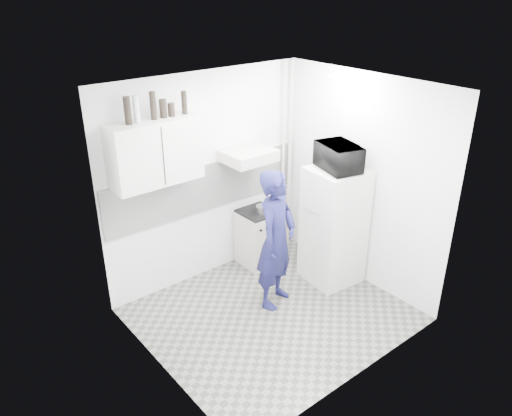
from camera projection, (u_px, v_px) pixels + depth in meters
floor at (272, 314)px, 5.77m from camera, size 2.80×2.80×0.00m
ceiling at (276, 88)px, 4.66m from camera, size 2.80×2.80×0.00m
wall_back at (207, 179)px, 6.09m from camera, size 2.80×0.00×2.80m
wall_left at (154, 257)px, 4.42m from camera, size 0.00×2.60×2.60m
wall_right at (361, 181)px, 6.01m from camera, size 0.00×2.60×2.60m
person at (276, 240)px, 5.66m from camera, size 0.72×0.61×1.67m
stove at (258, 238)px, 6.66m from camera, size 0.47×0.47×0.74m
fridge at (334, 226)px, 6.16m from camera, size 0.68×0.68×1.49m
stove_top at (258, 212)px, 6.49m from camera, size 0.45×0.45×0.03m
saucepan at (263, 209)px, 6.43m from camera, size 0.17×0.17×0.09m
microwave at (339, 157)px, 5.78m from camera, size 0.64×0.51×0.31m
bottle_b at (127, 111)px, 4.95m from camera, size 0.07×0.07×0.28m
bottle_c at (136, 109)px, 5.00m from camera, size 0.07×0.07×0.27m
bottle_d at (153, 106)px, 5.11m from camera, size 0.07×0.07×0.29m
canister_a at (163, 109)px, 5.19m from camera, size 0.08×0.08×0.19m
canister_b at (171, 110)px, 5.26m from camera, size 0.07×0.07×0.14m
bottle_e at (184, 102)px, 5.33m from camera, size 0.06×0.06×0.25m
upper_cabinet at (155, 152)px, 5.31m from camera, size 1.00×0.35×0.70m
range_hood at (248, 155)px, 6.06m from camera, size 0.60×0.50×0.14m
backsplash at (208, 187)px, 6.12m from camera, size 2.74×0.03×0.60m
pipe_a at (290, 158)px, 6.77m from camera, size 0.05×0.05×2.60m
pipe_b at (283, 160)px, 6.71m from camera, size 0.04×0.04×2.60m
ceiling_spot_fixture at (333, 76)px, 5.38m from camera, size 0.10×0.10×0.02m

